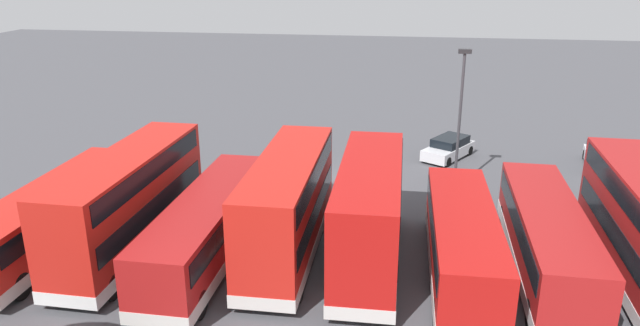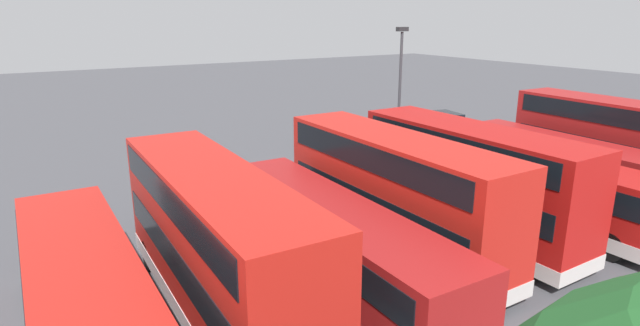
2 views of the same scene
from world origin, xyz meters
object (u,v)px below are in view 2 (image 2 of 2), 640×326
object	(u,v)px
bus_single_deck_third	(540,185)
car_small_green	(447,122)
car_hatchback_silver	(343,136)
bus_single_deck_far_end	(86,306)
bus_double_decker_seventh	(216,241)
bus_single_deck_second	(570,168)
bus_double_decker_near_end	(626,144)
bus_double_decker_fifth	(393,192)
bus_double_decker_fourth	(469,179)
bus_single_deck_sixth	(332,243)
lamp_post_tall	(400,87)

from	to	relation	value
bus_single_deck_third	car_small_green	bearing A→B (deg)	-122.70
car_hatchback_silver	car_small_green	distance (m)	9.55
bus_single_deck_far_end	bus_double_decker_seventh	bearing A→B (deg)	-176.18
bus_double_decker_seventh	bus_single_deck_far_end	xyz separation A→B (m)	(3.60, 0.24, -0.83)
bus_single_deck_second	car_small_green	xyz separation A→B (m)	(-6.33, -14.46, -0.92)
car_small_green	bus_double_decker_near_end	bearing A→B (deg)	80.07
bus_double_decker_fifth	bus_single_deck_third	bearing A→B (deg)	173.66
bus_double_decker_near_end	car_hatchback_silver	size ratio (longest dim) A/B	2.57
bus_double_decker_near_end	bus_double_decker_fifth	xyz separation A→B (m)	(14.77, -0.46, -0.00)
bus_double_decker_near_end	bus_double_decker_fourth	xyz separation A→B (m)	(11.15, -0.13, -0.00)
bus_double_decker_near_end	bus_single_deck_sixth	world-z (taller)	bus_double_decker_near_end
bus_single_deck_second	car_small_green	world-z (taller)	bus_single_deck_second
bus_double_decker_near_end	bus_single_deck_far_end	bearing A→B (deg)	0.97
bus_double_decker_fourth	car_small_green	distance (m)	20.31
bus_single_deck_third	bus_single_deck_sixth	bearing A→B (deg)	1.04
bus_double_decker_fourth	bus_double_decker_seventh	bearing A→B (deg)	1.70
bus_single_deck_far_end	car_small_green	world-z (taller)	bus_single_deck_far_end
bus_double_decker_fourth	bus_single_deck_far_end	xyz separation A→B (m)	(14.36, 0.56, -0.82)
lamp_post_tall	bus_double_decker_fifth	bearing A→B (deg)	49.21
bus_double_decker_fifth	bus_double_decker_seventh	world-z (taller)	same
bus_single_deck_far_end	bus_double_decker_fifth	bearing A→B (deg)	-175.24
bus_double_decker_fifth	bus_single_deck_second	bearing A→B (deg)	-179.81
bus_double_decker_near_end	bus_single_deck_sixth	distance (m)	18.15
bus_double_decker_fourth	bus_double_decker_fifth	size ratio (longest dim) A/B	0.97
bus_double_decker_near_end	bus_double_decker_seventh	bearing A→B (deg)	0.50
bus_single_deck_third	bus_double_decker_fifth	size ratio (longest dim) A/B	1.01
bus_double_decker_fourth	lamp_post_tall	distance (m)	10.66
car_hatchback_silver	bus_single_deck_sixth	bearing A→B (deg)	54.92
bus_double_decker_seventh	car_small_green	bearing A→B (deg)	-148.29
bus_double_decker_near_end	bus_single_deck_second	bearing A→B (deg)	-7.69
bus_double_decker_fifth	car_hatchback_silver	xyz separation A→B (m)	(-7.84, -14.91, -1.75)
bus_double_decker_seventh	bus_double_decker_fourth	bearing A→B (deg)	-178.30
bus_double_decker_fourth	bus_single_deck_far_end	size ratio (longest dim) A/B	0.87
bus_single_deck_far_end	bus_double_decker_fourth	bearing A→B (deg)	-177.77
bus_double_decker_seventh	lamp_post_tall	size ratio (longest dim) A/B	1.37
car_small_green	bus_single_deck_sixth	bearing A→B (deg)	36.83
bus_double_decker_near_end	bus_single_deck_second	xyz separation A→B (m)	(3.71, -0.50, -0.83)
lamp_post_tall	bus_double_decker_near_end	bearing A→B (deg)	125.54
bus_single_deck_second	lamp_post_tall	world-z (taller)	lamp_post_tall
bus_single_deck_third	bus_double_decker_seventh	size ratio (longest dim) A/B	0.96
car_small_green	bus_double_decker_fourth	bearing A→B (deg)	47.13
car_hatchback_silver	car_small_green	world-z (taller)	same
bus_double_decker_near_end	bus_double_decker_seventh	world-z (taller)	same
bus_single_deck_third	bus_double_decker_seventh	bearing A→B (deg)	-0.72
bus_single_deck_far_end	bus_single_deck_sixth	bearing A→B (deg)	178.90
bus_single_deck_second	car_hatchback_silver	distance (m)	15.24
car_hatchback_silver	bus_double_decker_fourth	bearing A→B (deg)	74.51
bus_double_decker_fourth	car_small_green	world-z (taller)	bus_double_decker_fourth
bus_single_deck_second	bus_single_deck_sixth	bearing A→B (deg)	4.26
bus_single_deck_third	bus_double_decker_near_end	bearing A→B (deg)	-177.03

